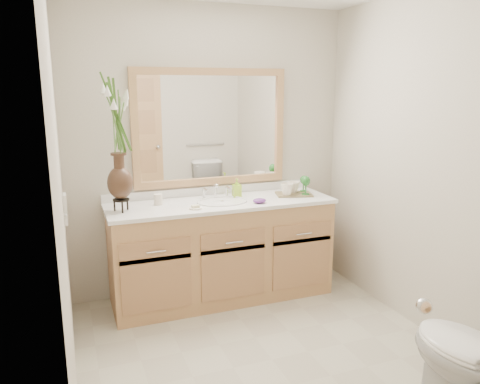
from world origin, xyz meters
name	(u,v)px	position (x,y,z in m)	size (l,w,h in m)	color
floor	(272,359)	(0.00, 0.00, 0.00)	(2.60, 2.60, 0.00)	beige
wall_back	(210,152)	(0.00, 1.30, 1.20)	(2.40, 0.02, 2.40)	beige
wall_front	(435,247)	(0.00, -1.30, 1.20)	(2.40, 0.02, 2.40)	beige
wall_left	(60,195)	(-1.20, 0.00, 1.20)	(0.02, 2.60, 2.40)	beige
wall_right	(434,167)	(1.20, 0.00, 1.20)	(0.02, 2.60, 2.40)	beige
vanity	(222,251)	(0.00, 1.01, 0.40)	(1.80, 0.55, 0.80)	tan
counter	(221,203)	(0.00, 1.01, 0.82)	(1.84, 0.57, 0.03)	white
sink	(222,208)	(0.00, 1.00, 0.78)	(0.38, 0.34, 0.23)	white
mirror	(211,128)	(0.00, 1.28, 1.41)	(1.32, 0.04, 0.97)	white
switch_plate	(65,203)	(-1.19, 0.76, 0.98)	(0.02, 0.12, 0.12)	white
door	(355,313)	(-0.30, -1.29, 1.00)	(0.80, 0.03, 2.00)	tan
toilet	(474,363)	(0.70, -0.92, 0.37)	(0.42, 0.75, 0.74)	white
flower_vase	(117,128)	(-0.80, 0.99, 1.45)	(0.22, 0.22, 0.91)	black
tumbler	(158,199)	(-0.50, 1.09, 0.87)	(0.07, 0.07, 0.09)	white
soap_dish	(196,208)	(-0.26, 0.85, 0.84)	(0.10, 0.10, 0.03)	white
soap_bottle	(237,189)	(0.17, 1.12, 0.90)	(0.06, 0.07, 0.14)	#A4D632
purple_dish	(259,201)	(0.27, 0.85, 0.85)	(0.11, 0.09, 0.04)	#5D287A
tray	(294,194)	(0.65, 1.01, 0.84)	(0.30, 0.20, 0.01)	brown
mug_left	(287,189)	(0.57, 0.98, 0.90)	(0.11, 0.10, 0.11)	white
mug_right	(294,187)	(0.67, 1.04, 0.90)	(0.10, 0.10, 0.10)	white
goblet_front	(306,182)	(0.73, 0.94, 0.95)	(0.07, 0.07, 0.16)	#267328
goblet_back	(304,181)	(0.77, 1.06, 0.94)	(0.06, 0.06, 0.14)	#267328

